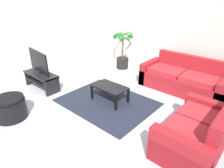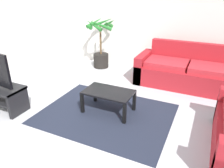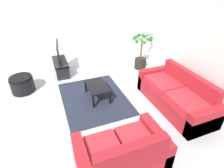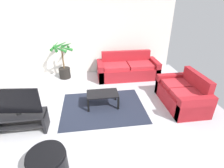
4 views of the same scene
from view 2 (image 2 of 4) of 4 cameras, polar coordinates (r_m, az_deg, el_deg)
The scene contains 6 objects.
ground_plane at distance 3.50m, azimuth -6.61°, elevation -10.92°, with size 6.60×6.60×0.00m, color #B2B2B7.
wall_back at distance 5.66m, azimuth 9.38°, elevation 17.26°, with size 6.00×0.06×2.70m, color silver.
couch_main at distance 5.00m, azimuth 19.37°, elevation 2.88°, with size 2.18×0.90×0.90m.
coffee_table at distance 3.69m, azimuth -0.95°, elevation -2.74°, with size 0.84×0.51×0.39m.
area_rug at distance 3.78m, azimuth -1.59°, elevation -7.82°, with size 2.20×1.70×0.01m, color #1E2333.
potted_palm at distance 5.81m, azimuth -2.99°, elevation 9.69°, with size 0.80×0.83×1.31m.
Camera 2 is at (1.57, -2.40, 2.01)m, focal length 34.57 mm.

